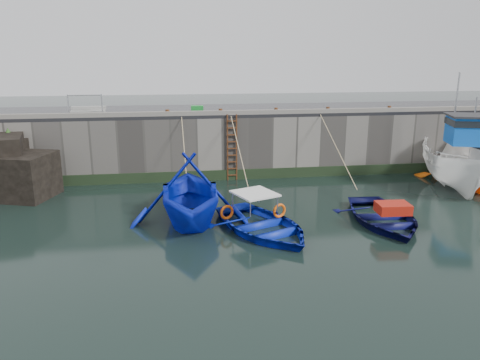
{
  "coord_description": "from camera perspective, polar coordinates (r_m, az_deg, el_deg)",
  "views": [
    {
      "loc": [
        -4.79,
        -11.95,
        5.98
      ],
      "look_at": [
        -2.26,
        5.47,
        1.2
      ],
      "focal_mm": 35.0,
      "sensor_mm": 36.0,
      "label": 1
    }
  ],
  "objects": [
    {
      "name": "ground",
      "position": [
        14.2,
        12.48,
        -10.1
      ],
      "size": [
        120.0,
        120.0,
        0.0
      ],
      "primitive_type": "plane",
      "color": "black",
      "rests_on": "ground"
    },
    {
      "name": "quay_back",
      "position": [
        25.32,
        2.78,
        4.98
      ],
      "size": [
        30.0,
        5.0,
        3.0
      ],
      "primitive_type": "cube",
      "color": "slate",
      "rests_on": "ground"
    },
    {
      "name": "road_back",
      "position": [
        25.08,
        2.83,
        8.53
      ],
      "size": [
        30.0,
        5.0,
        0.16
      ],
      "primitive_type": "cube",
      "color": "black",
      "rests_on": "quay_back"
    },
    {
      "name": "kerb_back",
      "position": [
        22.78,
        3.97,
        8.3
      ],
      "size": [
        30.0,
        0.3,
        0.2
      ],
      "primitive_type": "cube",
      "color": "slate",
      "rests_on": "road_back"
    },
    {
      "name": "algae_back",
      "position": [
        23.15,
        3.93,
        0.82
      ],
      "size": [
        30.0,
        0.08,
        0.5
      ],
      "primitive_type": "cube",
      "color": "black",
      "rests_on": "ground"
    },
    {
      "name": "ladder",
      "position": [
        22.48,
        -0.98,
        3.93
      ],
      "size": [
        0.51,
        0.08,
        3.2
      ],
      "color": "#3F1E0F",
      "rests_on": "ground"
    },
    {
      "name": "boat_near_white",
      "position": [
        17.51,
        -6.09,
        -4.86
      ],
      "size": [
        4.63,
        5.35,
        2.8
      ],
      "primitive_type": "imported",
      "rotation": [
        0.0,
        0.0,
        -0.01
      ],
      "color": "#0D22CA",
      "rests_on": "ground"
    },
    {
      "name": "boat_near_white_rope",
      "position": [
        21.32,
        -6.54,
        -1.2
      ],
      "size": [
        0.04,
        3.97,
        3.1
      ],
      "primitive_type": null,
      "color": "tan",
      "rests_on": "ground"
    },
    {
      "name": "boat_near_blue",
      "position": [
        16.36,
        2.72,
        -6.27
      ],
      "size": [
        4.83,
        5.57,
        0.97
      ],
      "primitive_type": "imported",
      "rotation": [
        0.0,
        0.0,
        0.38
      ],
      "color": "#0B21AE",
      "rests_on": "ground"
    },
    {
      "name": "boat_near_blue_rope",
      "position": [
        20.79,
        0.25,
        -1.52
      ],
      "size": [
        0.04,
        5.21,
        3.1
      ],
      "primitive_type": null,
      "color": "tan",
      "rests_on": "ground"
    },
    {
      "name": "boat_near_navy",
      "position": [
        17.98,
        16.97,
        -4.93
      ],
      "size": [
        3.5,
        4.7,
        0.93
      ],
      "primitive_type": "imported",
      "rotation": [
        0.0,
        0.0,
        -0.06
      ],
      "color": "#0B0D45",
      "rests_on": "ground"
    },
    {
      "name": "boat_near_navy_rope",
      "position": [
        22.03,
        11.96,
        -0.9
      ],
      "size": [
        0.04,
        4.98,
        3.1
      ],
      "primitive_type": null,
      "color": "tan",
      "rests_on": "ground"
    },
    {
      "name": "boat_far_white",
      "position": [
        23.56,
        24.97,
        1.68
      ],
      "size": [
        4.1,
        6.85,
        5.48
      ],
      "rotation": [
        0.0,
        0.0,
        -0.28
      ],
      "color": "white",
      "rests_on": "ground"
    },
    {
      "name": "fish_crate",
      "position": [
        23.83,
        -5.25,
        8.68
      ],
      "size": [
        0.6,
        0.43,
        0.29
      ],
      "primitive_type": "cube",
      "rotation": [
        0.0,
        0.0,
        -0.01
      ],
      "color": "#17822A",
      "rests_on": "road_back"
    },
    {
      "name": "railing",
      "position": [
        23.68,
        -18.03,
        8.11
      ],
      "size": [
        1.6,
        1.05,
        1.0
      ],
      "color": "#A5A8AD",
      "rests_on": "road_back"
    },
    {
      "name": "bollard_a",
      "position": [
        22.36,
        -8.84,
        8.13
      ],
      "size": [
        0.18,
        0.18,
        0.28
      ],
      "primitive_type": "cylinder",
      "color": "#3F1E0F",
      "rests_on": "road_back"
    },
    {
      "name": "bollard_b",
      "position": [
        22.48,
        -2.39,
        8.33
      ],
      "size": [
        0.18,
        0.18,
        0.28
      ],
      "primitive_type": "cylinder",
      "color": "#3F1E0F",
      "rests_on": "road_back"
    },
    {
      "name": "bollard_c",
      "position": [
        22.91,
        4.41,
        8.43
      ],
      "size": [
        0.18,
        0.18,
        0.28
      ],
      "primitive_type": "cylinder",
      "color": "#3F1E0F",
      "rests_on": "road_back"
    },
    {
      "name": "bollard_d",
      "position": [
        23.62,
        10.65,
        8.42
      ],
      "size": [
        0.18,
        0.18,
        0.28
      ],
      "primitive_type": "cylinder",
      "color": "#3F1E0F",
      "rests_on": "road_back"
    },
    {
      "name": "bollard_e",
      "position": [
        24.83,
        17.73,
        8.28
      ],
      "size": [
        0.18,
        0.18,
        0.28
      ],
      "primitive_type": "cylinder",
      "color": "#3F1E0F",
      "rests_on": "road_back"
    }
  ]
}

